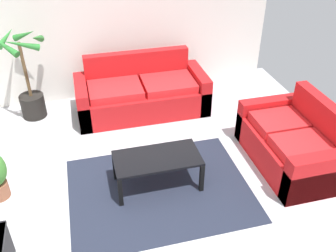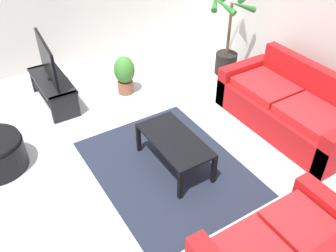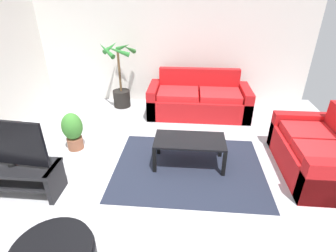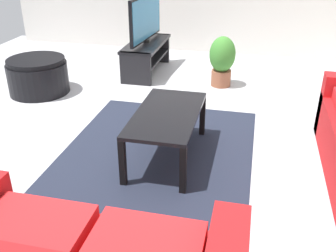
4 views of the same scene
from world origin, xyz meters
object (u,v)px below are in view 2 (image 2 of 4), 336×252
Objects in this scene: tv_stand at (53,88)px; potted_plant_small at (125,73)px; couch_main at (289,109)px; potted_palm at (227,45)px; coffee_table at (174,143)px; tv at (47,60)px.

potted_plant_small is at bearing 74.44° from tv_stand.
couch_main is at bearing 48.02° from tv_stand.
tv_stand is 2.97m from potted_palm.
tv_stand is at bearing -131.98° from couch_main.
couch_main is 2.59m from potted_plant_small.
potted_palm is 1.84m from potted_plant_small.
potted_plant_small reaches higher than coffee_table.
potted_plant_small is (0.30, 1.09, -0.41)m from tv.
couch_main is 3.55m from tv_stand.
potted_plant_small reaches higher than tv_stand.
potted_plant_small is (-2.07, -1.55, 0.05)m from couch_main.
couch_main is 3.21× the size of potted_plant_small.
potted_palm is (-1.55, 2.07, 0.16)m from coffee_table.
potted_palm is (0.66, 2.88, -0.23)m from tv.
tv is 1.20m from potted_plant_small.
potted_palm reaches higher than coffee_table.
couch_main is 3.58m from tv.
potted_palm is 2.24× the size of potted_plant_small.
couch_main reaches higher than potted_plant_small.
coffee_table is 2.59m from potted_palm.
tv is 1.63× the size of potted_plant_small.
coffee_table is at bearing 20.24° from tv_stand.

